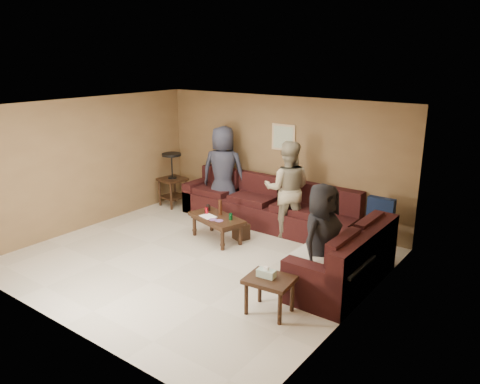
{
  "coord_description": "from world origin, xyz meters",
  "views": [
    {
      "loc": [
        4.83,
        -5.3,
        3.28
      ],
      "look_at": [
        0.25,
        0.85,
        1.0
      ],
      "focal_mm": 35.0,
      "sensor_mm": 36.0,
      "label": 1
    }
  ],
  "objects_px": {
    "coffee_table": "(217,220)",
    "person_middle": "(287,189)",
    "person_right": "(321,239)",
    "person_left": "(223,171)",
    "waste_bin": "(241,231)",
    "side_table_right": "(269,283)",
    "end_table_left": "(172,179)",
    "sectional_sofa": "(287,225)"
  },
  "relations": [
    {
      "from": "sectional_sofa",
      "to": "person_right",
      "type": "xyz_separation_m",
      "value": [
        1.33,
        -1.31,
        0.48
      ]
    },
    {
      "from": "coffee_table",
      "to": "person_right",
      "type": "xyz_separation_m",
      "value": [
        2.41,
        -0.63,
        0.42
      ]
    },
    {
      "from": "coffee_table",
      "to": "person_middle",
      "type": "relative_size",
      "value": 0.66
    },
    {
      "from": "sectional_sofa",
      "to": "person_right",
      "type": "distance_m",
      "value": 1.93
    },
    {
      "from": "coffee_table",
      "to": "waste_bin",
      "type": "height_order",
      "value": "coffee_table"
    },
    {
      "from": "waste_bin",
      "to": "person_middle",
      "type": "distance_m",
      "value": 1.15
    },
    {
      "from": "sectional_sofa",
      "to": "coffee_table",
      "type": "distance_m",
      "value": 1.28
    },
    {
      "from": "coffee_table",
      "to": "side_table_right",
      "type": "height_order",
      "value": "coffee_table"
    },
    {
      "from": "coffee_table",
      "to": "person_middle",
      "type": "distance_m",
      "value": 1.41
    },
    {
      "from": "person_left",
      "to": "person_right",
      "type": "relative_size",
      "value": 1.17
    },
    {
      "from": "person_middle",
      "to": "person_right",
      "type": "relative_size",
      "value": 1.11
    },
    {
      "from": "person_left",
      "to": "person_right",
      "type": "distance_m",
      "value": 3.67
    },
    {
      "from": "person_middle",
      "to": "person_right",
      "type": "height_order",
      "value": "person_middle"
    },
    {
      "from": "person_left",
      "to": "person_middle",
      "type": "bearing_deg",
      "value": 151.89
    },
    {
      "from": "person_left",
      "to": "person_right",
      "type": "bearing_deg",
      "value": 129.32
    },
    {
      "from": "side_table_right",
      "to": "coffee_table",
      "type": "bearing_deg",
      "value": 144.39
    },
    {
      "from": "person_middle",
      "to": "coffee_table",
      "type": "bearing_deg",
      "value": 19.01
    },
    {
      "from": "side_table_right",
      "to": "person_right",
      "type": "height_order",
      "value": "person_right"
    },
    {
      "from": "person_left",
      "to": "person_right",
      "type": "xyz_separation_m",
      "value": [
        3.19,
        -1.82,
        -0.14
      ]
    },
    {
      "from": "coffee_table",
      "to": "waste_bin",
      "type": "xyz_separation_m",
      "value": [
        0.33,
        0.3,
        -0.23
      ]
    },
    {
      "from": "coffee_table",
      "to": "person_left",
      "type": "relative_size",
      "value": 0.63
    },
    {
      "from": "sectional_sofa",
      "to": "side_table_right",
      "type": "relative_size",
      "value": 7.12
    },
    {
      "from": "sectional_sofa",
      "to": "coffee_table",
      "type": "height_order",
      "value": "sectional_sofa"
    },
    {
      "from": "sectional_sofa",
      "to": "waste_bin",
      "type": "height_order",
      "value": "sectional_sofa"
    },
    {
      "from": "end_table_left",
      "to": "person_left",
      "type": "distance_m",
      "value": 1.34
    },
    {
      "from": "sectional_sofa",
      "to": "end_table_left",
      "type": "bearing_deg",
      "value": 174.57
    },
    {
      "from": "person_left",
      "to": "waste_bin",
      "type": "bearing_deg",
      "value": 120.52
    },
    {
      "from": "waste_bin",
      "to": "person_right",
      "type": "height_order",
      "value": "person_right"
    },
    {
      "from": "coffee_table",
      "to": "waste_bin",
      "type": "relative_size",
      "value": 3.98
    },
    {
      "from": "waste_bin",
      "to": "side_table_right",
      "type": "bearing_deg",
      "value": -45.36
    },
    {
      "from": "end_table_left",
      "to": "waste_bin",
      "type": "distance_m",
      "value": 2.53
    },
    {
      "from": "waste_bin",
      "to": "person_left",
      "type": "distance_m",
      "value": 1.63
    },
    {
      "from": "waste_bin",
      "to": "person_middle",
      "type": "height_order",
      "value": "person_middle"
    },
    {
      "from": "waste_bin",
      "to": "person_left",
      "type": "bearing_deg",
      "value": 141.53
    },
    {
      "from": "side_table_right",
      "to": "person_middle",
      "type": "bearing_deg",
      "value": 116.58
    },
    {
      "from": "person_left",
      "to": "person_middle",
      "type": "height_order",
      "value": "person_left"
    },
    {
      "from": "person_middle",
      "to": "end_table_left",
      "type": "bearing_deg",
      "value": -28.85
    },
    {
      "from": "side_table_right",
      "to": "person_middle",
      "type": "height_order",
      "value": "person_middle"
    },
    {
      "from": "end_table_left",
      "to": "waste_bin",
      "type": "bearing_deg",
      "value": -15.87
    },
    {
      "from": "end_table_left",
      "to": "person_middle",
      "type": "xyz_separation_m",
      "value": [
        2.95,
        -0.0,
        0.27
      ]
    },
    {
      "from": "end_table_left",
      "to": "person_right",
      "type": "height_order",
      "value": "person_right"
    },
    {
      "from": "side_table_right",
      "to": "waste_bin",
      "type": "distance_m",
      "value": 2.59
    }
  ]
}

